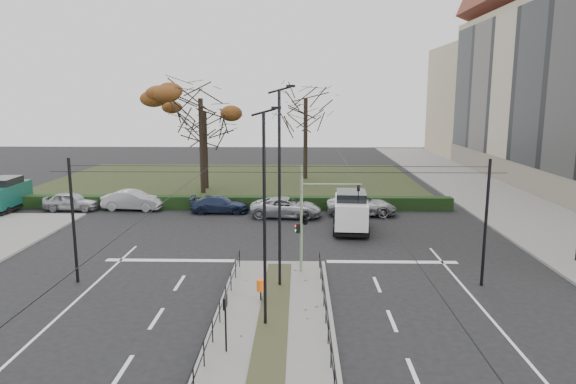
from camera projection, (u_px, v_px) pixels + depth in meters
The scene contains 22 objects.
ground at pixel (276, 300), 22.40m from camera, with size 140.00×140.00×0.00m, color black.
median_island at pixel (273, 323), 19.93m from camera, with size 4.40×15.00×0.14m, color slate.
sidewalk_east at pixel (499, 201), 43.60m from camera, with size 8.00×90.00×0.14m, color slate.
park at pixel (233, 181), 53.98m from camera, with size 38.00×26.00×0.10m, color #262F17.
hedge at pixel (211, 202), 40.73m from camera, with size 38.00×1.00×1.00m, color black.
median_railing at pixel (273, 302), 19.66m from camera, with size 4.14×13.24×0.92m.
catenary at pixel (277, 215), 23.36m from camera, with size 20.00×34.00×6.00m.
traffic_light at pixel (307, 217), 25.18m from camera, with size 3.26×1.87×4.80m.
litter_bin at pixel (261, 286), 21.92m from camera, with size 0.35×0.35×0.91m.
info_panel at pixel (225, 308), 17.31m from camera, with size 0.11×0.52×1.99m.
streetlamp_median_near at pixel (265, 217), 18.99m from camera, with size 0.69×0.14×8.26m.
streetlamp_median_far at pixel (280, 187), 22.98m from camera, with size 0.76×0.16×9.11m.
parked_car_first at pixel (71, 201), 40.07m from camera, with size 1.70×4.24×1.44m, color #A4A6AB.
parked_car_second at pixel (133, 200), 40.22m from camera, with size 1.63×4.66×1.54m, color #A4A6AB.
parked_car_third at pixel (220, 204), 39.26m from camera, with size 1.81×4.44×1.29m, color #1D2743.
parked_car_fourth at pixel (286, 207), 37.83m from camera, with size 2.41×5.24×1.46m, color #A4A6AB.
white_van at pixel (351, 210), 33.92m from camera, with size 2.58×5.17×2.62m.
green_van at pixel (5, 194), 39.75m from camera, with size 2.40×5.39×2.62m.
rust_tree at pixel (200, 98), 45.55m from camera, with size 7.86×7.86×11.22m.
bare_tree_center at pixel (306, 104), 53.93m from camera, with size 6.86×6.86×11.30m.
bare_tree_near at pixel (204, 118), 48.29m from camera, with size 6.14×6.14×9.67m.
parked_car_fifth at pixel (361, 205), 38.56m from camera, with size 2.40×5.21×1.45m, color #A4A6AB.
Camera 1 is at (1.02, -21.14, 8.72)m, focal length 32.00 mm.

